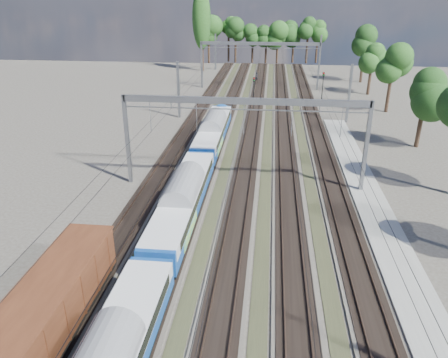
# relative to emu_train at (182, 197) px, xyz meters

# --- Properties ---
(track_bed) EXTENTS (21.00, 130.00, 0.34)m
(track_bed) POSITION_rel_emu_train_xyz_m (4.50, 22.90, -2.28)
(track_bed) COLOR #47423A
(track_bed) RESTS_ON ground
(platform) EXTENTS (3.00, 70.00, 0.30)m
(platform) POSITION_rel_emu_train_xyz_m (16.50, -2.10, -2.23)
(platform) COLOR gray
(platform) RESTS_ON ground
(catenary) EXTENTS (25.65, 130.00, 9.00)m
(catenary) POSITION_rel_emu_train_xyz_m (4.83, 30.59, 4.02)
(catenary) COLOR slate
(catenary) RESTS_ON ground
(tree_belt) EXTENTS (40.68, 101.99, 12.48)m
(tree_belt) POSITION_rel_emu_train_xyz_m (9.39, 71.46, 5.89)
(tree_belt) COLOR black
(tree_belt) RESTS_ON ground
(poplar) EXTENTS (4.40, 4.40, 19.04)m
(poplar) POSITION_rel_emu_train_xyz_m (-10.00, 75.90, 9.51)
(poplar) COLOR black
(poplar) RESTS_ON ground
(emu_train) EXTENTS (2.77, 58.59, 4.05)m
(emu_train) POSITION_rel_emu_train_xyz_m (0.00, 0.00, 0.00)
(emu_train) COLOR black
(emu_train) RESTS_ON ground
(freight_boxcar) EXTENTS (3.02, 14.57, 3.76)m
(freight_boxcar) POSITION_rel_emu_train_xyz_m (-4.50, -15.09, -0.09)
(freight_boxcar) COLOR black
(freight_boxcar) RESTS_ON ground
(worker) EXTENTS (0.69, 0.81, 1.88)m
(worker) POSITION_rel_emu_train_xyz_m (3.77, 63.74, -1.44)
(worker) COLOR black
(worker) RESTS_ON ground
(signal_near) EXTENTS (0.39, 0.36, 5.60)m
(signal_near) POSITION_rel_emu_train_xyz_m (4.23, 37.29, 1.16)
(signal_near) COLOR black
(signal_near) RESTS_ON ground
(signal_far) EXTENTS (0.38, 0.35, 5.53)m
(signal_far) POSITION_rel_emu_train_xyz_m (15.64, 43.62, 1.12)
(signal_far) COLOR black
(signal_far) RESTS_ON ground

